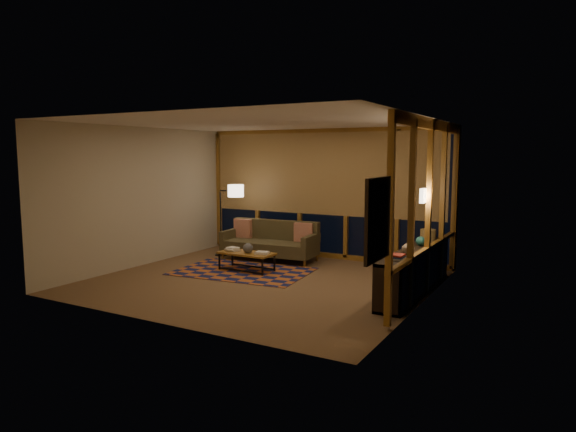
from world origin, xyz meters
The scene contains 21 objects.
floor centered at (0.00, 0.00, 0.00)m, with size 5.50×5.00×0.01m, color brown.
ceiling centered at (0.00, 0.00, 2.70)m, with size 5.50×5.00×0.01m, color silver.
walls centered at (0.00, 0.00, 1.35)m, with size 5.51×5.01×2.70m.
window_wall_back centered at (0.00, 2.43, 1.35)m, with size 5.30×0.16×2.60m, color #B47826, non-canonical shape.
window_wall_right centered at (2.68, 0.60, 1.35)m, with size 0.16×3.70×2.60m, color #B47826, non-canonical shape.
wall_art centered at (2.71, -1.85, 1.45)m, with size 0.06×0.74×0.94m, color red, non-canonical shape.
wall_sconce centered at (2.62, 0.45, 1.55)m, with size 0.12×0.18×0.22m, color #FEE4C3, non-canonical shape.
sofa centered at (-0.80, 1.60, 0.40)m, with size 1.94×0.78×0.79m, color #463E2A, non-canonical shape.
pillow_left centered at (-1.54, 1.72, 0.59)m, with size 0.40×0.13×0.40m, color #BB2609, non-canonical shape.
pillow_right centered at (-0.14, 1.84, 0.59)m, with size 0.38×0.13×0.38m, color #BB2609, non-canonical shape.
area_rug centered at (-0.70, 0.46, 0.01)m, with size 2.42×1.62×0.01m, color #B15A24.
coffee_table centered at (-0.66, 0.55, 0.18)m, with size 1.06×0.49×0.35m, color #B47826, non-canonical shape.
book_stack_a centered at (-0.98, 0.53, 0.39)m, with size 0.26×0.21×0.08m, color white, non-canonical shape.
book_stack_b centered at (-0.32, 0.55, 0.38)m, with size 0.24×0.19×0.05m, color white, non-canonical shape.
ceramic_pot centered at (-0.61, 0.52, 0.45)m, with size 0.19×0.19×0.19m, color #26272C.
floor_lamp centered at (-2.00, 1.55, 0.77)m, with size 0.51×0.34×1.54m, color black, non-canonical shape.
bookshelf centered at (2.49, 0.60, 0.35)m, with size 0.40×2.79×0.70m, color black, non-canonical shape.
basket centered at (2.47, 1.45, 0.80)m, with size 0.27×0.27×0.20m, color #A9863F.
teal_bowl centered at (2.49, 0.90, 0.78)m, with size 0.16×0.16×0.16m, color #1F6058.
vase centered at (2.49, 0.19, 0.80)m, with size 0.19×0.19×0.20m, color tan.
shelf_book_stack centered at (2.49, -0.32, 0.73)m, with size 0.16×0.23×0.07m, color white, non-canonical shape.
Camera 1 is at (4.62, -7.29, 2.17)m, focal length 32.00 mm.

